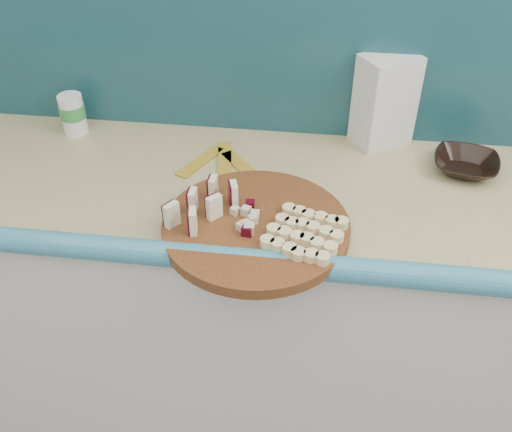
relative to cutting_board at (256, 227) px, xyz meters
name	(u,v)px	position (x,y,z in m)	size (l,w,h in m)	color
kitchen_counter	(207,298)	(-0.18, 0.20, -0.47)	(2.20, 0.63, 0.91)	silver
backsplash	(214,46)	(-0.18, 0.49, 0.24)	(2.20, 0.02, 0.50)	teal
cutting_board	(256,227)	(0.00, 0.00, 0.00)	(0.44, 0.44, 0.03)	#4D2510
apple_wedges	(203,204)	(-0.13, 0.02, 0.04)	(0.16, 0.17, 0.06)	#EDE7BD
apple_chunks	(245,216)	(-0.03, 0.01, 0.02)	(0.07, 0.07, 0.02)	beige
banana_slices	(305,233)	(0.11, -0.04, 0.02)	(0.20, 0.20, 0.02)	#F2D994
brown_bowl	(466,165)	(0.52, 0.33, 0.01)	(0.17, 0.17, 0.04)	black
flour_bag	(385,100)	(0.30, 0.46, 0.12)	(0.15, 0.11, 0.26)	silver
canister	(73,113)	(-0.59, 0.39, 0.05)	(0.07, 0.07, 0.12)	white
banana_peel	(222,163)	(-0.13, 0.28, -0.01)	(0.24, 0.20, 0.01)	gold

